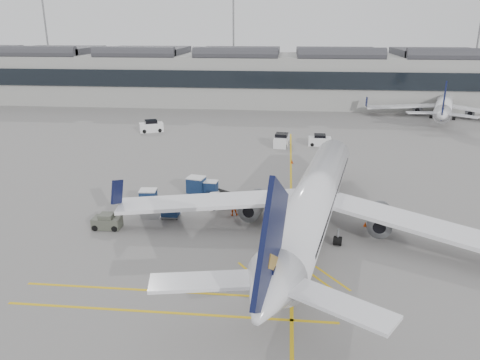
# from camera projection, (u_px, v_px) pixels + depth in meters

# --- Properties ---
(ground) EXTENTS (220.00, 220.00, 0.00)m
(ground) POSITION_uv_depth(u_px,v_px,m) (181.00, 231.00, 42.42)
(ground) COLOR gray
(ground) RESTS_ON ground
(terminal) EXTENTS (200.00, 20.45, 12.40)m
(terminal) POSITION_uv_depth(u_px,v_px,m) (248.00, 76.00, 108.24)
(terminal) COLOR #9E9E99
(terminal) RESTS_ON ground
(light_masts) EXTENTS (113.00, 0.60, 25.45)m
(light_masts) POSITION_uv_depth(u_px,v_px,m) (247.00, 37.00, 118.99)
(light_masts) COLOR slate
(light_masts) RESTS_ON ground
(apron_markings) EXTENTS (0.25, 60.00, 0.01)m
(apron_markings) POSITION_uv_depth(u_px,v_px,m) (291.00, 196.00, 50.88)
(apron_markings) COLOR gold
(apron_markings) RESTS_ON ground
(airliner_main) EXTENTS (35.28, 38.91, 10.45)m
(airliner_main) POSITION_uv_depth(u_px,v_px,m) (313.00, 201.00, 41.05)
(airliner_main) COLOR white
(airliner_main) RESTS_ON ground
(airliner_far) EXTENTS (28.34, 31.44, 8.66)m
(airliner_far) POSITION_uv_depth(u_px,v_px,m) (444.00, 105.00, 91.72)
(airliner_far) COLOR white
(airliner_far) RESTS_ON ground
(belt_loader) EXTENTS (4.75, 2.77, 1.89)m
(belt_loader) POSITION_uv_depth(u_px,v_px,m) (225.00, 202.00, 47.74)
(belt_loader) COLOR silver
(belt_loader) RESTS_ON ground
(baggage_cart_a) EXTENTS (1.63, 1.39, 1.60)m
(baggage_cart_a) POSITION_uv_depth(u_px,v_px,m) (211.00, 187.00, 50.97)
(baggage_cart_a) COLOR gray
(baggage_cart_a) RESTS_ON ground
(baggage_cart_b) EXTENTS (2.23, 1.97, 2.04)m
(baggage_cart_b) POSITION_uv_depth(u_px,v_px,m) (196.00, 185.00, 50.97)
(baggage_cart_b) COLOR gray
(baggage_cart_b) RESTS_ON ground
(baggage_cart_c) EXTENTS (1.92, 1.63, 1.88)m
(baggage_cart_c) POSITION_uv_depth(u_px,v_px,m) (148.00, 198.00, 47.55)
(baggage_cart_c) COLOR gray
(baggage_cart_c) RESTS_ON ground
(baggage_cart_d) EXTENTS (1.78, 1.47, 1.84)m
(baggage_cart_d) POSITION_uv_depth(u_px,v_px,m) (171.00, 208.00, 45.06)
(baggage_cart_d) COLOR gray
(baggage_cart_d) RESTS_ON ground
(ramp_agent_a) EXTENTS (0.68, 0.77, 1.78)m
(ramp_agent_a) POSITION_uv_depth(u_px,v_px,m) (258.00, 197.00, 48.15)
(ramp_agent_a) COLOR #DE5A0B
(ramp_agent_a) RESTS_ON ground
(ramp_agent_b) EXTENTS (1.07, 0.91, 1.93)m
(ramp_agent_b) POSITION_uv_depth(u_px,v_px,m) (233.00, 206.00, 45.57)
(ramp_agent_b) COLOR #F6530C
(ramp_agent_b) RESTS_ON ground
(pushback_tug) EXTENTS (2.55, 1.61, 1.42)m
(pushback_tug) POSITION_uv_depth(u_px,v_px,m) (107.00, 222.00, 42.76)
(pushback_tug) COLOR #4A4D41
(pushback_tug) RESTS_ON ground
(safety_cone_nose) EXTENTS (0.36, 0.36, 0.49)m
(safety_cone_nose) POSITION_uv_depth(u_px,v_px,m) (292.00, 161.00, 62.66)
(safety_cone_nose) COLOR #F24C0A
(safety_cone_nose) RESTS_ON ground
(safety_cone_engine) EXTENTS (0.32, 0.32, 0.45)m
(safety_cone_engine) POSITION_uv_depth(u_px,v_px,m) (365.00, 224.00, 43.29)
(safety_cone_engine) COLOR #F24C0A
(safety_cone_engine) RESTS_ON ground
(service_van_left) EXTENTS (4.42, 3.37, 2.04)m
(service_van_left) POSITION_uv_depth(u_px,v_px,m) (151.00, 127.00, 80.53)
(service_van_left) COLOR white
(service_van_left) RESTS_ON ground
(service_van_mid) EXTENTS (2.40, 4.06, 1.97)m
(service_van_mid) POSITION_uv_depth(u_px,v_px,m) (281.00, 140.00, 71.15)
(service_van_mid) COLOR white
(service_van_mid) RESTS_ON ground
(service_van_right) EXTENTS (3.42, 1.77, 1.74)m
(service_van_right) POSITION_uv_depth(u_px,v_px,m) (320.00, 140.00, 71.57)
(service_van_right) COLOR white
(service_van_right) RESTS_ON ground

